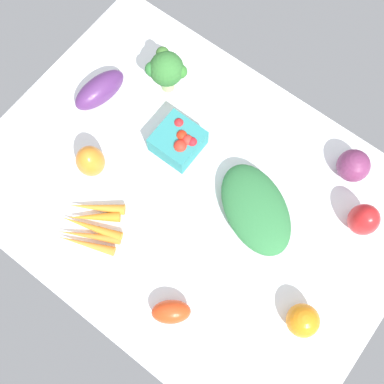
{
  "coord_description": "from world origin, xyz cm",
  "views": [
    {
      "loc": [
        22.04,
        -28.96,
        113.28
      ],
      "look_at": [
        0.0,
        0.0,
        4.0
      ],
      "focal_mm": 44.82,
      "sensor_mm": 36.0,
      "label": 1
    }
  ],
  "objects_px": {
    "leafy_greens_clump": "(256,209)",
    "heirloom_tomato_orange": "(303,320)",
    "red_onion_near_basket": "(353,166)",
    "broccoli_head": "(166,69)",
    "carrot_bunch": "(91,225)",
    "bell_pepper_red": "(364,220)",
    "eggplant": "(100,90)",
    "roma_tomato": "(171,312)",
    "bell_pepper_orange": "(90,161)",
    "berry_basket": "(179,141)"
  },
  "relations": [
    {
      "from": "bell_pepper_red",
      "to": "broccoli_head",
      "type": "relative_size",
      "value": 0.73
    },
    {
      "from": "berry_basket",
      "to": "leafy_greens_clump",
      "type": "height_order",
      "value": "berry_basket"
    },
    {
      "from": "heirloom_tomato_orange",
      "to": "bell_pepper_orange",
      "type": "height_order",
      "value": "bell_pepper_orange"
    },
    {
      "from": "berry_basket",
      "to": "bell_pepper_orange",
      "type": "height_order",
      "value": "bell_pepper_orange"
    },
    {
      "from": "roma_tomato",
      "to": "red_onion_near_basket",
      "type": "relative_size",
      "value": 1.1
    },
    {
      "from": "red_onion_near_basket",
      "to": "bell_pepper_red",
      "type": "bearing_deg",
      "value": -50.03
    },
    {
      "from": "eggplant",
      "to": "leafy_greens_clump",
      "type": "bearing_deg",
      "value": 98.52
    },
    {
      "from": "berry_basket",
      "to": "heirloom_tomato_orange",
      "type": "relative_size",
      "value": 1.48
    },
    {
      "from": "roma_tomato",
      "to": "carrot_bunch",
      "type": "height_order",
      "value": "roma_tomato"
    },
    {
      "from": "berry_basket",
      "to": "broccoli_head",
      "type": "xyz_separation_m",
      "value": [
        -0.13,
        0.12,
        0.05
      ]
    },
    {
      "from": "broccoli_head",
      "to": "carrot_bunch",
      "type": "height_order",
      "value": "broccoli_head"
    },
    {
      "from": "bell_pepper_red",
      "to": "red_onion_near_basket",
      "type": "relative_size",
      "value": 1.19
    },
    {
      "from": "red_onion_near_basket",
      "to": "berry_basket",
      "type": "bearing_deg",
      "value": -151.84
    },
    {
      "from": "berry_basket",
      "to": "eggplant",
      "type": "relative_size",
      "value": 0.73
    },
    {
      "from": "broccoli_head",
      "to": "heirloom_tomato_orange",
      "type": "xyz_separation_m",
      "value": [
        0.61,
        -0.29,
        -0.05
      ]
    },
    {
      "from": "berry_basket",
      "to": "roma_tomato",
      "type": "relative_size",
      "value": 1.24
    },
    {
      "from": "leafy_greens_clump",
      "to": "red_onion_near_basket",
      "type": "bearing_deg",
      "value": 61.32
    },
    {
      "from": "bell_pepper_orange",
      "to": "bell_pepper_red",
      "type": "bearing_deg",
      "value": 24.47
    },
    {
      "from": "roma_tomato",
      "to": "heirloom_tomato_orange",
      "type": "height_order",
      "value": "heirloom_tomato_orange"
    },
    {
      "from": "bell_pepper_orange",
      "to": "leafy_greens_clump",
      "type": "bearing_deg",
      "value": 20.93
    },
    {
      "from": "berry_basket",
      "to": "roma_tomato",
      "type": "bearing_deg",
      "value": -54.57
    },
    {
      "from": "bell_pepper_red",
      "to": "broccoli_head",
      "type": "distance_m",
      "value": 0.6
    },
    {
      "from": "eggplant",
      "to": "carrot_bunch",
      "type": "distance_m",
      "value": 0.35
    },
    {
      "from": "carrot_bunch",
      "to": "leafy_greens_clump",
      "type": "bearing_deg",
      "value": 42.16
    },
    {
      "from": "bell_pepper_red",
      "to": "red_onion_near_basket",
      "type": "bearing_deg",
      "value": 129.97
    },
    {
      "from": "roma_tomato",
      "to": "red_onion_near_basket",
      "type": "bearing_deg",
      "value": 35.9
    },
    {
      "from": "leafy_greens_clump",
      "to": "broccoli_head",
      "type": "bearing_deg",
      "value": 159.02
    },
    {
      "from": "red_onion_near_basket",
      "to": "roma_tomato",
      "type": "bearing_deg",
      "value": -104.58
    },
    {
      "from": "roma_tomato",
      "to": "eggplant",
      "type": "xyz_separation_m",
      "value": [
        -0.49,
        0.32,
        0.01
      ]
    },
    {
      "from": "berry_basket",
      "to": "carrot_bunch",
      "type": "relative_size",
      "value": 0.63
    },
    {
      "from": "bell_pepper_orange",
      "to": "carrot_bunch",
      "type": "height_order",
      "value": "bell_pepper_orange"
    },
    {
      "from": "bell_pepper_red",
      "to": "red_onion_near_basket",
      "type": "height_order",
      "value": "bell_pepper_red"
    },
    {
      "from": "bell_pepper_red",
      "to": "carrot_bunch",
      "type": "xyz_separation_m",
      "value": [
        -0.5,
        -0.39,
        -0.04
      ]
    },
    {
      "from": "bell_pepper_red",
      "to": "eggplant",
      "type": "height_order",
      "value": "bell_pepper_red"
    },
    {
      "from": "bell_pepper_red",
      "to": "eggplant",
      "type": "relative_size",
      "value": 0.64
    },
    {
      "from": "berry_basket",
      "to": "bell_pepper_red",
      "type": "xyz_separation_m",
      "value": [
        0.46,
        0.1,
        0.01
      ]
    },
    {
      "from": "bell_pepper_orange",
      "to": "carrot_bunch",
      "type": "distance_m",
      "value": 0.15
    },
    {
      "from": "bell_pepper_red",
      "to": "leafy_greens_clump",
      "type": "relative_size",
      "value": 0.4
    },
    {
      "from": "carrot_bunch",
      "to": "red_onion_near_basket",
      "type": "bearing_deg",
      "value": 49.84
    },
    {
      "from": "broccoli_head",
      "to": "red_onion_near_basket",
      "type": "bearing_deg",
      "value": 9.4
    },
    {
      "from": "carrot_bunch",
      "to": "bell_pepper_red",
      "type": "bearing_deg",
      "value": 37.57
    },
    {
      "from": "berry_basket",
      "to": "red_onion_near_basket",
      "type": "xyz_separation_m",
      "value": [
        0.38,
        0.2,
        0.01
      ]
    },
    {
      "from": "eggplant",
      "to": "carrot_bunch",
      "type": "height_order",
      "value": "eggplant"
    },
    {
      "from": "roma_tomato",
      "to": "carrot_bunch",
      "type": "distance_m",
      "value": 0.28
    },
    {
      "from": "heirloom_tomato_orange",
      "to": "leafy_greens_clump",
      "type": "bearing_deg",
      "value": 147.08
    },
    {
      "from": "roma_tomato",
      "to": "heirloom_tomato_orange",
      "type": "distance_m",
      "value": 0.29
    },
    {
      "from": "leafy_greens_clump",
      "to": "heirloom_tomato_orange",
      "type": "xyz_separation_m",
      "value": [
        0.23,
        -0.15,
        0.0
      ]
    },
    {
      "from": "red_onion_near_basket",
      "to": "heirloom_tomato_orange",
      "type": "bearing_deg",
      "value": -74.98
    },
    {
      "from": "berry_basket",
      "to": "bell_pepper_red",
      "type": "relative_size",
      "value": 1.14
    },
    {
      "from": "leafy_greens_clump",
      "to": "eggplant",
      "type": "xyz_separation_m",
      "value": [
        -0.5,
        0.02,
        0.0
      ]
    }
  ]
}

